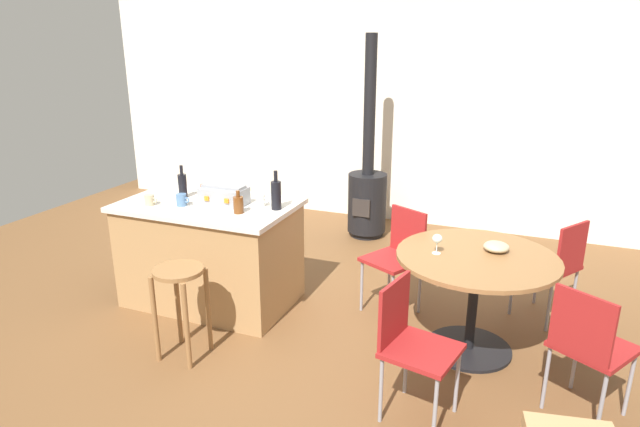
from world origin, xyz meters
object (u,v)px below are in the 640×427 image
dining_table (475,278)px  cup_3 (182,200)px  wooden_stool (180,292)px  folding_chair_near (398,253)px  cup_0 (205,190)px  bottle_0 (238,204)px  folding_chair_left (589,343)px  bottle_1 (183,185)px  serving_bowl (496,247)px  cup_1 (150,200)px  cup_2 (261,200)px  folding_chair_far (411,340)px  bottle_2 (276,194)px  toolbox (224,195)px  folding_chair_right (555,262)px  wood_stove (367,190)px  wine_glass (437,239)px  kitchen_island (211,252)px

dining_table → cup_3: (-2.34, -0.17, 0.36)m
wooden_stool → folding_chair_near: 1.77m
cup_0 → bottle_0: bearing=-31.5°
folding_chair_left → bottle_1: 3.27m
dining_table → serving_bowl: (0.11, 0.13, 0.21)m
cup_1 → cup_2: bearing=20.5°
folding_chair_far → bottle_2: (-1.32, 0.90, 0.51)m
wooden_stool → serving_bowl: (2.03, 0.97, 0.29)m
toolbox → dining_table: bearing=0.0°
toolbox → cup_2: bearing=13.4°
folding_chair_left → serving_bowl: bearing=133.0°
folding_chair_right → cup_1: 3.30m
folding_chair_near → bottle_0: 1.36m
folding_chair_left → serving_bowl: (-0.60, 0.64, 0.28)m
wood_stove → wine_glass: wood_stove is taller
wooden_stool → folding_chair_far: 1.65m
folding_chair_near → cup_1: cup_1 is taller
wine_glass → serving_bowl: size_ratio=0.80×
kitchen_island → folding_chair_far: size_ratio=1.69×
kitchen_island → folding_chair_near: 1.59m
wooden_stool → serving_bowl: serving_bowl is taller
folding_chair_right → toolbox: toolbox is taller
folding_chair_left → cup_3: size_ratio=7.17×
dining_table → cup_2: (-1.73, 0.07, 0.36)m
wooden_stool → cup_1: 1.00m
kitchen_island → bottle_0: (0.38, -0.14, 0.52)m
cup_1 → wine_glass: cup_1 is taller
folding_chair_near → cup_0: cup_0 is taller
bottle_0 → cup_2: bottle_0 is taller
wooden_stool → dining_table: 2.09m
bottle_1 → cup_0: bottle_1 is taller
folding_chair_far → cup_1: cup_1 is taller
bottle_1 → wine_glass: bearing=-3.0°
dining_table → cup_2: size_ratio=10.39×
bottle_0 → cup_1: bottle_0 is taller
folding_chair_far → bottle_0: 1.76m
folding_chair_right → bottle_1: bearing=-167.6°
wood_stove → toolbox: bearing=-106.2°
kitchen_island → cup_1: (-0.40, -0.23, 0.49)m
dining_table → wine_glass: 0.40m
folding_chair_near → wood_stove: size_ratio=0.38×
folding_chair_far → serving_bowl: size_ratio=4.77×
cup_2 → bottle_0: bearing=-108.3°
dining_table → bottle_2: bottle_2 is taller
bottle_1 → bottle_0: bearing=-17.1°
folding_chair_near → cup_2: size_ratio=8.00×
bottle_2 → bottle_0: bearing=-138.9°
wooden_stool → bottle_1: size_ratio=2.41×
bottle_0 → folding_chair_far: bearing=-24.4°
folding_chair_right → bottle_0: (-2.35, -0.86, 0.46)m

